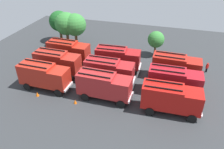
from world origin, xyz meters
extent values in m
plane|color=#2D3033|center=(0.00, 0.00, 0.00)|extent=(54.21, 54.21, 0.00)
cube|color=#AD2316|center=(-6.25, -4.08, 2.10)|extent=(2.25, 2.54, 2.60)
cube|color=#8C9EAD|center=(-5.20, -4.10, 2.41)|extent=(0.12, 2.13, 1.46)
cube|color=#AD2316|center=(-9.75, -4.01, 2.25)|extent=(4.84, 2.59, 2.90)
cube|color=black|center=(-9.73, -3.33, 3.82)|extent=(4.32, 0.20, 0.12)
cube|color=black|center=(-9.76, -4.70, 3.82)|extent=(4.32, 0.20, 0.12)
cube|color=silver|center=(-5.05, -4.10, 0.95)|extent=(0.24, 2.38, 0.28)
cylinder|color=black|center=(-6.02, -2.88, 0.55)|extent=(1.11, 0.37, 1.10)
cylinder|color=black|center=(-6.07, -5.28, 0.55)|extent=(1.11, 0.37, 1.10)
cylinder|color=black|center=(-10.92, -2.79, 0.55)|extent=(1.11, 0.37, 1.10)
cylinder|color=black|center=(-10.97, -5.19, 0.55)|extent=(1.11, 0.37, 1.10)
cube|color=#A42223|center=(2.52, -4.00, 2.10)|extent=(2.24, 2.54, 2.60)
cube|color=#8C9EAD|center=(3.57, -4.02, 2.41)|extent=(0.12, 2.13, 1.46)
cube|color=#A42223|center=(-0.98, -3.94, 2.25)|extent=(4.84, 2.58, 2.90)
cube|color=black|center=(-0.97, -3.25, 3.82)|extent=(4.32, 0.20, 0.12)
cube|color=black|center=(-0.99, -4.63, 3.82)|extent=(4.32, 0.20, 0.12)
cube|color=silver|center=(3.72, -4.02, 0.95)|extent=(0.24, 2.38, 0.28)
cylinder|color=black|center=(2.74, -2.80, 0.55)|extent=(1.11, 0.37, 1.10)
cylinder|color=black|center=(2.70, -5.20, 0.55)|extent=(1.11, 0.37, 1.10)
cylinder|color=black|center=(-2.16, -2.72, 0.55)|extent=(1.11, 0.37, 1.10)
cylinder|color=black|center=(-2.20, -5.12, 0.55)|extent=(1.11, 0.37, 1.10)
cube|color=#AF1410|center=(11.06, -4.21, 2.10)|extent=(2.27, 2.56, 2.60)
cube|color=#8C9EAD|center=(12.11, -4.18, 2.41)|extent=(0.14, 2.13, 1.46)
cube|color=#AF1410|center=(7.56, -4.30, 2.25)|extent=(4.87, 2.63, 2.90)
cube|color=black|center=(7.54, -3.62, 3.82)|extent=(4.32, 0.24, 0.12)
cube|color=black|center=(7.58, -4.99, 3.82)|extent=(4.32, 0.24, 0.12)
cube|color=silver|center=(12.26, -4.17, 0.95)|extent=(0.27, 2.38, 0.28)
cylinder|color=black|center=(11.23, -3.00, 0.55)|extent=(1.11, 0.38, 1.10)
cylinder|color=black|center=(11.29, -5.40, 0.55)|extent=(1.11, 0.38, 1.10)
cylinder|color=black|center=(6.33, -3.14, 0.55)|extent=(1.11, 0.38, 1.10)
cylinder|color=black|center=(6.40, -5.54, 0.55)|extent=(1.11, 0.38, 1.10)
cube|color=maroon|center=(-6.35, -0.03, 2.10)|extent=(2.22, 2.52, 2.60)
cube|color=#8C9EAD|center=(-5.30, -0.04, 2.41)|extent=(0.10, 2.13, 1.46)
cube|color=maroon|center=(-9.85, 0.00, 2.25)|extent=(4.82, 2.54, 2.90)
cube|color=black|center=(-9.85, 0.69, 3.82)|extent=(4.32, 0.16, 0.12)
cube|color=black|center=(-9.86, -0.68, 3.82)|extent=(4.32, 0.16, 0.12)
cube|color=silver|center=(-5.15, -0.04, 0.95)|extent=(0.22, 2.38, 0.28)
cylinder|color=black|center=(-6.14, 1.17, 0.55)|extent=(1.10, 0.36, 1.10)
cylinder|color=black|center=(-6.16, -1.23, 0.55)|extent=(1.10, 0.36, 1.10)
cylinder|color=black|center=(-11.04, 1.21, 0.55)|extent=(1.10, 0.36, 1.10)
cylinder|color=black|center=(-11.06, -1.19, 0.55)|extent=(1.10, 0.36, 1.10)
cube|color=maroon|center=(2.08, -0.22, 2.10)|extent=(2.23, 2.52, 2.60)
cube|color=#8C9EAD|center=(3.13, -0.21, 2.41)|extent=(0.10, 2.13, 1.46)
cube|color=maroon|center=(-1.42, -0.26, 2.25)|extent=(4.83, 2.55, 2.90)
cube|color=black|center=(-1.42, 0.43, 3.82)|extent=(4.32, 0.17, 0.12)
cube|color=black|center=(-1.41, -0.95, 3.82)|extent=(4.32, 0.17, 0.12)
cube|color=silver|center=(3.28, -0.21, 0.95)|extent=(0.23, 2.38, 0.28)
cylinder|color=black|center=(2.27, 0.98, 0.55)|extent=(1.10, 0.36, 1.10)
cylinder|color=black|center=(2.30, -1.42, 0.55)|extent=(1.10, 0.36, 1.10)
cylinder|color=black|center=(-2.63, 0.93, 0.55)|extent=(1.10, 0.36, 1.10)
cylinder|color=black|center=(-2.60, -1.47, 0.55)|extent=(1.10, 0.36, 1.10)
cube|color=#A4161E|center=(11.26, -0.17, 2.10)|extent=(2.25, 2.54, 2.60)
cube|color=#8C9EAD|center=(12.31, -0.15, 2.41)|extent=(0.12, 2.13, 1.46)
cube|color=#A4161E|center=(7.76, -0.24, 2.25)|extent=(4.85, 2.60, 2.90)
cube|color=black|center=(7.74, 0.45, 3.82)|extent=(4.32, 0.21, 0.12)
cube|color=black|center=(7.77, -0.93, 3.82)|extent=(4.32, 0.21, 0.12)
cube|color=silver|center=(12.46, -0.14, 0.95)|extent=(0.25, 2.38, 0.28)
cylinder|color=black|center=(11.43, 1.04, 0.55)|extent=(1.11, 0.37, 1.10)
cylinder|color=black|center=(11.48, -1.36, 0.55)|extent=(1.11, 0.37, 1.10)
cylinder|color=black|center=(6.53, 0.94, 0.55)|extent=(1.11, 0.37, 1.10)
cylinder|color=black|center=(6.58, -1.46, 0.55)|extent=(1.11, 0.37, 1.10)
cube|color=#A41F13|center=(-6.48, 4.07, 2.10)|extent=(2.25, 2.54, 2.60)
cube|color=#8C9EAD|center=(-5.43, 4.05, 2.41)|extent=(0.12, 2.13, 1.46)
cube|color=#A41F13|center=(-9.98, 4.15, 2.25)|extent=(4.85, 2.60, 2.90)
cube|color=black|center=(-9.96, 4.83, 3.82)|extent=(4.32, 0.21, 0.12)
cube|color=black|center=(-9.99, 3.46, 3.82)|extent=(4.32, 0.21, 0.12)
cube|color=silver|center=(-5.28, 4.05, 0.95)|extent=(0.25, 2.38, 0.28)
cylinder|color=black|center=(-6.25, 5.27, 0.55)|extent=(1.11, 0.37, 1.10)
cylinder|color=black|center=(-6.30, 2.87, 0.55)|extent=(1.11, 0.37, 1.10)
cylinder|color=black|center=(-11.15, 5.37, 0.55)|extent=(1.11, 0.37, 1.10)
cylinder|color=black|center=(-11.20, 2.97, 0.55)|extent=(1.11, 0.37, 1.10)
cube|color=maroon|center=(2.21, 4.14, 2.10)|extent=(2.34, 2.62, 2.60)
cube|color=#8C9EAD|center=(3.26, 4.20, 2.41)|extent=(0.20, 2.13, 1.46)
cube|color=maroon|center=(-1.29, 3.94, 2.25)|extent=(4.94, 2.77, 2.90)
cube|color=black|center=(-1.33, 4.63, 3.82)|extent=(4.32, 0.37, 0.12)
cube|color=black|center=(-1.25, 3.26, 3.82)|extent=(4.32, 0.37, 0.12)
cube|color=silver|center=(3.41, 4.21, 0.95)|extent=(0.34, 2.38, 0.28)
cylinder|color=black|center=(2.34, 5.35, 0.55)|extent=(1.12, 0.41, 1.10)
cylinder|color=black|center=(2.48, 2.96, 0.55)|extent=(1.12, 0.41, 1.10)
cylinder|color=black|center=(-2.55, 5.07, 0.55)|extent=(1.12, 0.41, 1.10)
cylinder|color=black|center=(-2.42, 2.68, 0.55)|extent=(1.12, 0.41, 1.10)
cube|color=#A91E15|center=(11.26, 3.82, 2.10)|extent=(2.24, 2.54, 2.60)
cube|color=#8C9EAD|center=(12.31, 3.80, 2.41)|extent=(0.12, 2.13, 1.46)
cube|color=#A91E15|center=(7.76, 3.88, 2.25)|extent=(4.84, 2.58, 2.90)
cube|color=black|center=(7.77, 4.57, 3.82)|extent=(4.32, 0.20, 0.12)
cube|color=black|center=(7.75, 3.20, 3.82)|extent=(4.32, 0.20, 0.12)
cube|color=silver|center=(12.46, 3.80, 0.95)|extent=(0.24, 2.38, 0.28)
cylinder|color=black|center=(11.48, 5.02, 0.55)|extent=(1.11, 0.37, 1.10)
cylinder|color=black|center=(11.44, 2.62, 0.55)|extent=(1.11, 0.37, 1.10)
cylinder|color=black|center=(6.58, 5.11, 0.55)|extent=(1.11, 0.37, 1.10)
cylinder|color=black|center=(6.54, 2.71, 0.55)|extent=(1.11, 0.37, 1.10)
cylinder|color=black|center=(13.76, 7.27, 0.37)|extent=(0.16, 0.16, 0.74)
cylinder|color=black|center=(13.61, 7.13, 0.37)|extent=(0.16, 0.16, 0.74)
cube|color=#B7140F|center=(13.69, 7.20, 1.06)|extent=(0.47, 0.46, 0.64)
sphere|color=brown|center=(13.69, 7.20, 1.48)|extent=(0.21, 0.21, 0.21)
cylinder|color=#B7140F|center=(13.69, 7.20, 1.56)|extent=(0.26, 0.26, 0.06)
cylinder|color=black|center=(-2.63, 7.00, 0.43)|extent=(0.16, 0.16, 0.85)
cylinder|color=black|center=(-2.61, 7.21, 0.43)|extent=(0.16, 0.16, 0.85)
cube|color=gold|center=(-2.62, 7.11, 1.22)|extent=(0.28, 0.44, 0.74)
sphere|color=#9E704C|center=(-2.62, 7.11, 1.71)|extent=(0.24, 0.24, 0.24)
cylinder|color=gold|center=(-2.62, 7.11, 1.81)|extent=(0.30, 0.30, 0.07)
cylinder|color=black|center=(1.92, 6.46, 0.41)|extent=(0.16, 0.16, 0.82)
cylinder|color=black|center=(2.02, 6.27, 0.41)|extent=(0.16, 0.16, 0.82)
cube|color=black|center=(1.97, 6.36, 1.18)|extent=(0.41, 0.48, 0.72)
sphere|color=brown|center=(1.97, 6.36, 1.65)|extent=(0.23, 0.23, 0.23)
cylinder|color=black|center=(1.97, 6.36, 1.75)|extent=(0.29, 0.29, 0.07)
cylinder|color=black|center=(-10.52, 6.61, 0.40)|extent=(0.16, 0.16, 0.80)
cylinder|color=black|center=(-10.35, 6.48, 0.40)|extent=(0.16, 0.16, 0.80)
cube|color=#B7140F|center=(-10.44, 6.54, 1.14)|extent=(0.48, 0.44, 0.69)
sphere|color=tan|center=(-10.44, 6.54, 1.60)|extent=(0.23, 0.23, 0.23)
cylinder|color=#B7140F|center=(-10.44, 6.54, 1.69)|extent=(0.28, 0.28, 0.07)
cylinder|color=brown|center=(-14.60, 12.15, 1.27)|extent=(0.51, 0.51, 2.54)
sphere|color=#19511E|center=(-14.60, 12.15, 4.27)|extent=(4.06, 4.06, 4.06)
cylinder|color=brown|center=(-12.14, 10.32, 1.35)|extent=(0.54, 0.54, 2.71)
sphere|color=#337A33|center=(-12.14, 10.32, 4.55)|extent=(4.33, 4.33, 4.33)
cylinder|color=brown|center=(-10.42, 10.51, 1.32)|extent=(0.53, 0.53, 2.65)
sphere|color=#337A33|center=(-10.42, 10.51, 4.45)|extent=(4.24, 4.24, 4.24)
cylinder|color=brown|center=(4.92, 10.97, 0.92)|extent=(0.37, 0.37, 1.84)
sphere|color=#337A33|center=(4.92, 10.97, 3.10)|extent=(2.95, 2.95, 2.95)
cone|color=#F2600C|center=(-8.84, -6.07, 0.31)|extent=(0.43, 0.43, 0.61)
cone|color=#F2600C|center=(-3.21, -6.08, 0.29)|extent=(0.40, 0.40, 0.57)
camera|label=1|loc=(7.82, -26.50, 18.42)|focal=35.56mm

